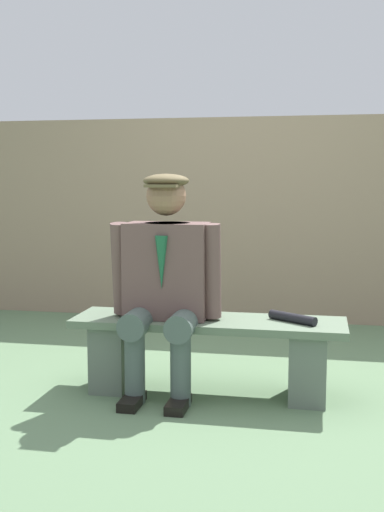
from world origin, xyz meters
TOP-DOWN VIEW (x-y plane):
  - ground_plane at (0.00, 0.00)m, footprint 30.00×30.00m
  - bench at (0.00, 0.00)m, footprint 1.51×0.42m
  - seated_man at (0.23, 0.05)m, footprint 0.63×0.55m
  - rolled_magazine at (-0.46, -0.00)m, footprint 0.27×0.20m
  - stadium_wall at (0.00, -2.04)m, footprint 12.00×0.24m

SIDE VIEW (x-z plane):
  - ground_plane at x=0.00m, z-range 0.00..0.00m
  - bench at x=0.00m, z-range 0.05..0.47m
  - rolled_magazine at x=-0.46m, z-range 0.42..0.47m
  - seated_man at x=0.23m, z-range 0.05..1.28m
  - stadium_wall at x=0.00m, z-range 0.00..1.71m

